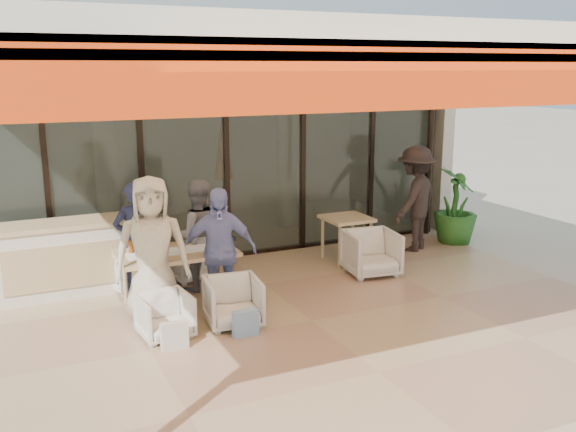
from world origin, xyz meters
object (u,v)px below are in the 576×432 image
Objects in this scene: diner_periwinkle at (219,251)px; side_chair at (371,251)px; host_counter at (61,259)px; chair_far_left at (131,264)px; diner_cream at (152,251)px; dining_table at (176,255)px; chair_near_right at (233,300)px; standing_woman at (415,199)px; diner_navy at (136,241)px; chair_near_left at (165,314)px; side_table at (347,223)px; potted_palm at (456,206)px; diner_grey at (197,236)px; chair_far_right at (188,261)px.

diner_periwinkle reaches higher than side_chair.
host_counter is 2.67× the size of chair_far_left.
host_counter is at bearing -20.01° from chair_far_left.
host_counter is 1.01× the size of diner_cream.
chair_near_right is (0.43, -0.96, -0.36)m from dining_table.
diner_navy is at bearing -25.31° from standing_woman.
diner_periwinkle is (0.84, 0.00, -0.10)m from diner_cream.
diner_periwinkle is (0.43, -0.46, 0.13)m from dining_table.
chair_near_left is 0.32× the size of standing_woman.
diner_periwinkle reaches higher than chair_near_left.
side_chair reaches higher than side_table.
chair_near_right is at bearing -73.71° from diner_periwinkle.
standing_woman is at bearing -174.94° from potted_palm.
chair_far_left is 0.38× the size of diner_cream.
diner_periwinkle is at bearing 96.32° from diner_grey.
diner_cream reaches higher than diner_grey.
diner_cream is 3.61m from side_table.
chair_near_right is at bearing -5.40° from standing_woman.
dining_table is 0.82× the size of diner_cream.
side_table is 1.38m from standing_woman.
chair_near_left is 1.11m from diner_periwinkle.
potted_palm is (4.85, 1.83, 0.35)m from chair_near_right.
side_table is (4.31, -0.28, 0.11)m from host_counter.
dining_table is 4.41m from standing_woman.
chair_near_left is 0.78× the size of side_chair.
host_counter reaches higher than chair_near_left.
potted_palm is (4.85, -0.07, 0.38)m from chair_far_right.
diner_grey reaches higher than side_table.
dining_table reaches higher than chair_near_right.
potted_palm is (4.85, 0.43, -0.12)m from diner_grey.
side_chair reaches higher than chair_far_left.
diner_grey is (0.84, -0.50, 0.45)m from chair_far_left.
diner_cream is at bearing 84.64° from chair_near_left.
diner_navy is at bearing 15.73° from chair_far_right.
diner_navy reaches higher than host_counter.
dining_table is at bearing 61.36° from chair_near_left.
side_chair is at bearing 176.07° from diner_grey.
diner_navy is at bearing 84.64° from chair_near_left.
chair_far_right is at bearing -2.20° from host_counter.
potted_palm is (5.69, 1.33, -0.24)m from diner_cream.
standing_woman is (4.75, -0.15, 0.55)m from chair_far_left.
diner_grey is 0.90m from diner_periwinkle.
diner_grey is at bearing 74.97° from chair_far_right.
standing_woman reaches higher than chair_far_left.
dining_table is 0.92× the size of diner_periwinkle.
dining_table is at bearing 58.60° from diner_cream.
side_chair is (3.39, 0.44, -0.54)m from diner_cream.
chair_near_right is at bearing 96.32° from diner_grey.
chair_near_right is 0.42× the size of diner_grey.
chair_near_left is 0.37× the size of diner_grey.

